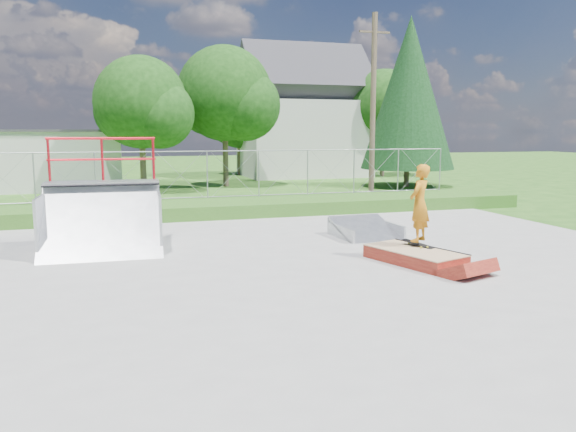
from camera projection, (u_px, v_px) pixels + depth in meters
name	position (u px, v px, depth m)	size (l,w,h in m)	color
ground	(289.00, 281.00, 11.41)	(120.00, 120.00, 0.00)	#255518
concrete_pad	(289.00, 280.00, 11.40)	(20.00, 16.00, 0.04)	gray
grass_berm	(212.00, 208.00, 20.35)	(24.00, 3.00, 0.50)	#255518
grind_box	(414.00, 257.00, 12.83)	(1.75, 2.51, 0.34)	maroon
quarter_pipe	(101.00, 196.00, 13.82)	(2.85, 2.41, 2.85)	#9EA1A5
flat_bank_ramp	(366.00, 229.00, 15.98)	(1.64, 1.75, 0.50)	#9EA1A5
skateboard	(418.00, 244.00, 13.18)	(0.22, 0.80, 0.02)	black
skater	(419.00, 206.00, 13.05)	(0.66, 0.43, 1.80)	#C27516
chain_link_fence	(207.00, 175.00, 21.12)	(20.00, 0.06, 1.80)	#96989D
utility_building_flat	(23.00, 160.00, 29.67)	(10.00, 6.00, 3.00)	beige
gable_house	(303.00, 119.00, 38.02)	(8.40, 6.08, 8.94)	beige
utility_pole	(373.00, 108.00, 24.32)	(0.24, 0.24, 8.00)	brown
tree_left_near	(146.00, 106.00, 27.13)	(4.76, 4.48, 6.65)	brown
tree_center	(230.00, 97.00, 30.22)	(5.44, 5.12, 7.60)	brown
tree_right_far	(388.00, 108.00, 37.38)	(5.10, 4.80, 7.12)	brown
tree_back_mid	(243.00, 122.00, 38.71)	(4.08, 3.84, 5.70)	brown
conifer_tree	(409.00, 93.00, 30.20)	(5.04, 5.04, 9.10)	brown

